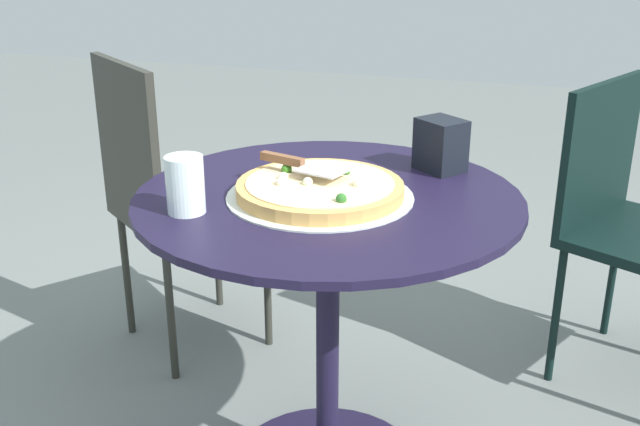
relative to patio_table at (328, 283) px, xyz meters
name	(u,v)px	position (x,y,z in m)	size (l,w,h in m)	color
patio_table	(328,283)	(0.00, 0.00, 0.00)	(0.84, 0.84, 0.75)	black
pizza_on_tray	(320,190)	(-0.02, 0.01, 0.23)	(0.40, 0.40, 0.05)	silver
pizza_server	(301,164)	(0.01, 0.07, 0.27)	(0.10, 0.22, 0.02)	silver
drinking_cup	(185,185)	(-0.19, 0.24, 0.27)	(0.08, 0.08, 0.12)	white
napkin_dispenser	(441,145)	(0.24, -0.20, 0.27)	(0.10, 0.08, 0.12)	black
patio_chair_near	(165,190)	(0.43, 0.65, 0.00)	(0.55, 0.55, 0.93)	#2B2C25
patio_chair_far	(635,213)	(0.72, -0.70, -0.02)	(0.59, 0.59, 0.88)	black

